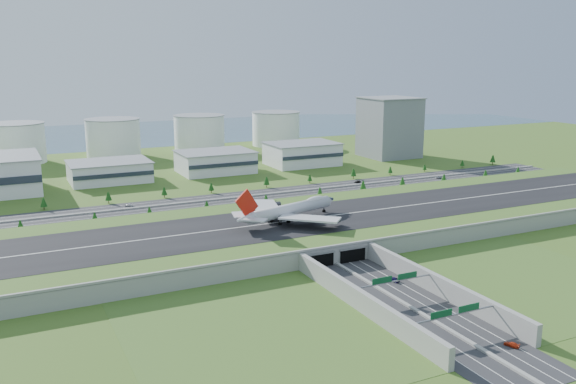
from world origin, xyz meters
name	(u,v)px	position (x,y,z in m)	size (l,w,h in m)	color
ground	(289,236)	(0.00, 0.00, 0.00)	(1200.00, 1200.00, 0.00)	#3B5D1D
airfield_deck	(289,229)	(0.00, -0.09, 4.12)	(520.00, 100.00, 9.20)	gray
underpass_road	(401,294)	(0.00, -99.42, 3.43)	(38.80, 120.40, 8.00)	#28282B
sign_gantry_near	(395,282)	(0.00, -95.04, 6.95)	(38.70, 0.70, 9.80)	gray
sign_gantry_far	(455,315)	(0.00, -130.04, 6.95)	(38.70, 0.70, 9.80)	gray
north_expressway	(227,199)	(0.00, 95.00, 0.06)	(560.00, 36.00, 0.12)	#28282B
tree_row	(251,189)	(19.30, 98.95, 4.58)	(502.51, 48.69, 8.49)	#3D2819
hangar_mid_a	(109,172)	(-60.00, 190.00, 7.50)	(58.00, 42.00, 15.00)	silver
hangar_mid_b	(215,162)	(25.00, 190.00, 8.50)	(58.00, 42.00, 17.00)	silver
hangar_mid_c	(302,154)	(105.00, 190.00, 9.50)	(58.00, 42.00, 19.00)	silver
office_tower	(389,128)	(200.00, 195.00, 27.50)	(46.00, 46.00, 55.00)	slate
fuel_tank_a	(16,143)	(-120.00, 310.00, 17.50)	(50.00, 50.00, 35.00)	white
fuel_tank_b	(113,138)	(-35.00, 310.00, 17.50)	(50.00, 50.00, 35.00)	white
fuel_tank_c	(199,133)	(50.00, 310.00, 17.50)	(50.00, 50.00, 35.00)	white
fuel_tank_d	(276,129)	(135.00, 310.00, 17.50)	(50.00, 50.00, 35.00)	white
bay_water	(118,134)	(0.00, 480.00, 0.03)	(1200.00, 260.00, 0.06)	#38596B
boeing_747	(289,210)	(0.48, 0.81, 14.17)	(68.47, 63.77, 21.79)	silver
car_0	(355,287)	(-8.47, -79.72, 0.96)	(1.99, 4.95, 1.69)	#AFAFB4
car_1	(428,337)	(-10.63, -129.22, 0.86)	(1.56, 4.47, 1.47)	white
car_2	(393,279)	(10.60, -79.54, 0.97)	(2.81, 6.08, 1.69)	#110D45
car_3	(512,344)	(10.79, -145.65, 0.87)	(2.09, 5.14, 1.49)	#B92D11
car_5	(358,182)	(106.97, 101.81, 0.97)	(1.79, 5.13, 1.69)	black
car_6	(439,177)	(173.49, 89.13, 0.88)	(2.52, 5.46, 1.52)	#B4B4B9
car_7	(128,205)	(-63.63, 102.93, 0.88)	(2.12, 5.21, 1.51)	white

